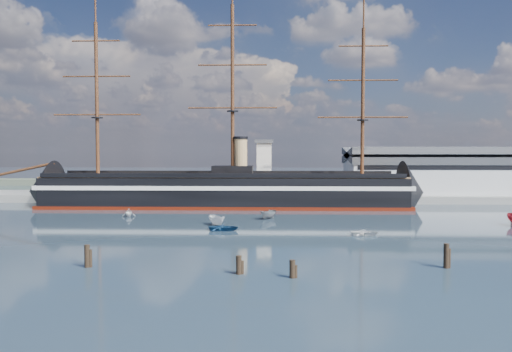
{
  "coord_description": "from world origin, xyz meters",
  "views": [
    {
      "loc": [
        5.9,
        -63.66,
        14.12
      ],
      "look_at": [
        2.19,
        35.0,
        9.0
      ],
      "focal_mm": 35.0,
      "sensor_mm": 36.0,
      "label": 1
    }
  ],
  "objects": [
    {
      "name": "ground",
      "position": [
        0.0,
        40.0,
        0.0
      ],
      "size": [
        600.0,
        600.0,
        0.0
      ],
      "primitive_type": "plane",
      "color": "#28303D",
      "rests_on": "ground"
    },
    {
      "name": "quay",
      "position": [
        10.0,
        76.0,
        0.0
      ],
      "size": [
        180.0,
        18.0,
        2.0
      ],
      "primitive_type": "cube",
      "color": "slate",
      "rests_on": "ground"
    },
    {
      "name": "warehouse",
      "position": [
        58.0,
        80.0,
        7.98
      ],
      "size": [
        63.0,
        21.0,
        11.6
      ],
      "color": "#B7BABC",
      "rests_on": "ground"
    },
    {
      "name": "quay_tower",
      "position": [
        3.0,
        73.0,
        9.75
      ],
      "size": [
        5.0,
        5.0,
        15.0
      ],
      "color": "silver",
      "rests_on": "ground"
    },
    {
      "name": "warship",
      "position": [
        -8.29,
        60.0,
        4.04
      ],
      "size": [
        112.92,
        16.72,
        53.94
      ],
      "rotation": [
        0.0,
        0.0,
        0.01
      ],
      "color": "black",
      "rests_on": "ground"
    },
    {
      "name": "motorboat_a",
      "position": [
        -4.87,
        28.66,
        0.0
      ],
      "size": [
        6.34,
        5.02,
        2.42
      ],
      "primitive_type": "imported",
      "rotation": [
        0.0,
        0.0,
        0.54
      ],
      "color": "silver",
      "rests_on": "ground"
    },
    {
      "name": "motorboat_b",
      "position": [
        -3.03,
        23.06,
        0.0
      ],
      "size": [
        1.4,
        3.3,
        1.52
      ],
      "primitive_type": "imported",
      "rotation": [
        0.0,
        0.0,
        1.54
      ],
      "color": "navy",
      "rests_on": "ground"
    },
    {
      "name": "motorboat_c",
      "position": [
        4.61,
        38.09,
        0.0
      ],
      "size": [
        5.79,
        4.88,
        2.25
      ],
      "primitive_type": "imported",
      "rotation": [
        0.0,
        0.0,
        -0.6
      ],
      "color": "slate",
      "rests_on": "ground"
    },
    {
      "name": "motorboat_d",
      "position": [
        -25.16,
        40.79,
        0.0
      ],
      "size": [
        5.56,
        3.62,
        1.88
      ],
      "primitive_type": "imported",
      "rotation": [
        0.0,
        0.0,
        0.3
      ],
      "color": "white",
      "rests_on": "ground"
    },
    {
      "name": "motorboat_e",
      "position": [
        20.85,
        18.97,
        0.0
      ],
      "size": [
        1.27,
        2.87,
        1.31
      ],
      "primitive_type": "imported",
      "rotation": [
        0.0,
        0.0,
        1.52
      ],
      "color": "silver",
      "rests_on": "ground"
    },
    {
      "name": "piling_near_left",
      "position": [
        -16.69,
        -5.02,
        0.0
      ],
      "size": [
        0.64,
        0.64,
        3.45
      ],
      "primitive_type": "cylinder",
      "color": "black",
      "rests_on": "ground"
    },
    {
      "name": "piling_near_mid",
      "position": [
        7.86,
        -9.13,
        0.0
      ],
      "size": [
        0.64,
        0.64,
        2.71
      ],
      "primitive_type": "cylinder",
      "color": "black",
      "rests_on": "ground"
    },
    {
      "name": "piling_near_right",
      "position": [
        26.44,
        -3.81,
        0.0
      ],
      "size": [
        0.64,
        0.64,
        3.67
      ],
      "primitive_type": "cylinder",
      "color": "black",
      "rests_on": "ground"
    },
    {
      "name": "piling_extra",
      "position": [
        1.84,
        -7.71,
        0.0
      ],
      "size": [
        0.64,
        0.64,
        2.84
      ],
      "primitive_type": "cylinder",
      "color": "black",
      "rests_on": "ground"
    }
  ]
}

